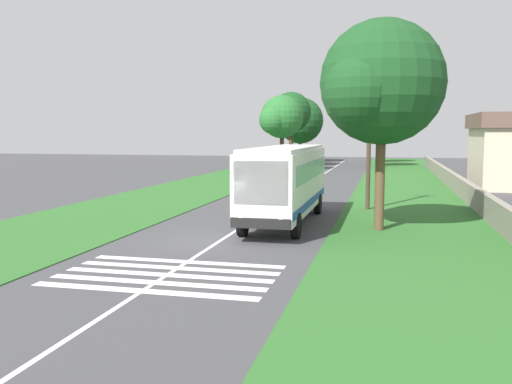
# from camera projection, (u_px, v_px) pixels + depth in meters

# --- Properties ---
(ground) EXTENTS (160.00, 160.00, 0.00)m
(ground) POSITION_uv_depth(u_px,v_px,m) (220.00, 241.00, 22.60)
(ground) COLOR #424244
(grass_verge_left) EXTENTS (120.00, 8.00, 0.04)m
(grass_verge_left) POSITION_uv_depth(u_px,v_px,m) (171.00, 195.00, 39.00)
(grass_verge_left) COLOR #2D6628
(grass_verge_left) RESTS_ON ground
(grass_verge_right) EXTENTS (120.00, 8.00, 0.04)m
(grass_verge_right) POSITION_uv_depth(u_px,v_px,m) (412.00, 202.00, 35.22)
(grass_verge_right) COLOR #2D6628
(grass_verge_right) RESTS_ON ground
(centre_line) EXTENTS (110.00, 0.16, 0.01)m
(centre_line) POSITION_uv_depth(u_px,v_px,m) (286.00, 198.00, 37.11)
(centre_line) COLOR silver
(centre_line) RESTS_ON ground
(coach_bus) EXTENTS (11.16, 2.62, 3.73)m
(coach_bus) POSITION_uv_depth(u_px,v_px,m) (286.00, 179.00, 26.92)
(coach_bus) COLOR white
(coach_bus) RESTS_ON ground
(zebra_crossing) EXTENTS (4.05, 6.80, 0.01)m
(zebra_crossing) POSITION_uv_depth(u_px,v_px,m) (167.00, 275.00, 17.21)
(zebra_crossing) COLOR silver
(zebra_crossing) RESTS_ON ground
(trailing_car_0) EXTENTS (4.30, 1.78, 1.43)m
(trailing_car_0) POSITION_uv_depth(u_px,v_px,m) (284.00, 178.00, 45.84)
(trailing_car_0) COLOR navy
(trailing_car_0) RESTS_ON ground
(trailing_car_1) EXTENTS (4.30, 1.78, 1.43)m
(trailing_car_1) POSITION_uv_depth(u_px,v_px,m) (295.00, 172.00, 52.59)
(trailing_car_1) COLOR gold
(trailing_car_1) RESTS_ON ground
(roadside_tree_left_0) EXTENTS (6.07, 4.94, 8.64)m
(roadside_tree_left_0) POSITION_uv_depth(u_px,v_px,m) (281.00, 118.00, 63.36)
(roadside_tree_left_0) COLOR #3D2D1E
(roadside_tree_left_0) RESTS_ON grass_verge_left
(roadside_tree_left_1) EXTENTS (8.28, 6.89, 9.60)m
(roadside_tree_left_1) POSITION_uv_depth(u_px,v_px,m) (300.00, 122.00, 82.83)
(roadside_tree_left_1) COLOR brown
(roadside_tree_left_1) RESTS_ON grass_verge_left
(roadside_tree_left_2) EXTENTS (6.07, 5.20, 9.62)m
(roadside_tree_left_2) POSITION_uv_depth(u_px,v_px,m) (291.00, 113.00, 71.73)
(roadside_tree_left_2) COLOR #4C3826
(roadside_tree_left_2) RESTS_ON grass_verge_left
(roadside_tree_right_0) EXTENTS (5.87, 4.73, 7.84)m
(roadside_tree_right_0) POSITION_uv_depth(u_px,v_px,m) (383.00, 126.00, 81.81)
(roadside_tree_right_0) COLOR #3D2D1E
(roadside_tree_right_0) RESTS_ON grass_verge_right
(roadside_tree_right_1) EXTENTS (5.91, 4.86, 8.45)m
(roadside_tree_right_1) POSITION_uv_depth(u_px,v_px,m) (380.00, 121.00, 71.33)
(roadside_tree_right_1) COLOR #4C3826
(roadside_tree_right_1) RESTS_ON grass_verge_right
(roadside_tree_right_2) EXTENTS (6.65, 5.51, 9.33)m
(roadside_tree_right_2) POSITION_uv_depth(u_px,v_px,m) (380.00, 87.00, 24.57)
(roadside_tree_right_2) COLOR brown
(roadside_tree_right_2) RESTS_ON grass_verge_right
(utility_pole) EXTENTS (0.24, 1.40, 8.71)m
(utility_pole) POSITION_uv_depth(u_px,v_px,m) (369.00, 130.00, 31.20)
(utility_pole) COLOR #473828
(utility_pole) RESTS_ON grass_verge_right
(roadside_wall) EXTENTS (70.00, 0.40, 1.26)m
(roadside_wall) POSITION_uv_depth(u_px,v_px,m) (459.00, 186.00, 39.20)
(roadside_wall) COLOR gray
(roadside_wall) RESTS_ON grass_verge_right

